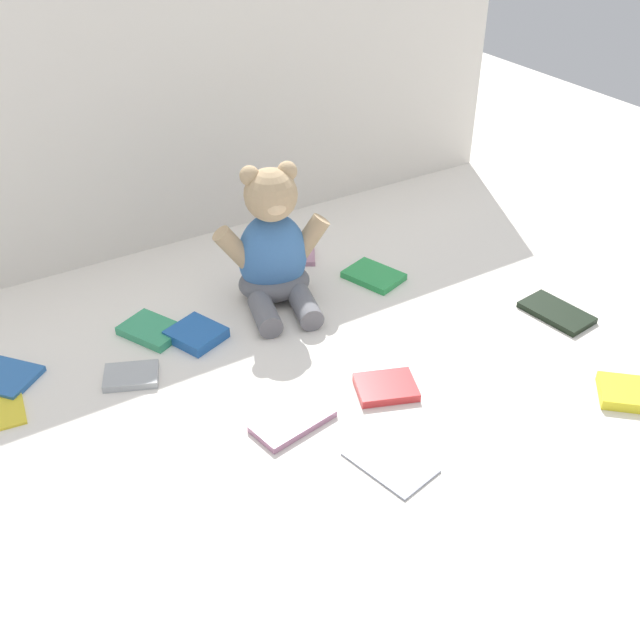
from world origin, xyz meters
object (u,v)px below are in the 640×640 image
book_case_1 (386,387)px  book_case_8 (636,394)px  book_case_0 (374,276)px  book_case_11 (556,313)px  book_case_2 (196,334)px  teddy_bear (274,252)px  book_case_6 (293,421)px  book_case_9 (390,462)px  book_case_10 (152,330)px  book_case_7 (291,255)px  book_case_3 (131,376)px

book_case_1 → book_case_8: bearing=-103.0°
book_case_0 → book_case_11: book_case_0 is taller
book_case_0 → book_case_2: book_case_2 is taller
teddy_bear → book_case_6: bearing=-99.9°
book_case_0 → book_case_11: bearing=108.8°
book_case_9 → book_case_10: (-0.18, 0.50, 0.00)m
book_case_7 → book_case_11: 0.56m
book_case_3 → book_case_7: book_case_3 is taller
book_case_10 → book_case_2: bearing=-67.9°
book_case_8 → book_case_9: bearing=-59.7°
book_case_3 → book_case_1: bearing=-102.4°
teddy_bear → book_case_11: (0.43, -0.34, -0.10)m
book_case_8 → book_case_9: book_case_8 is taller
book_case_2 → book_case_9: bearing=-96.5°
book_case_2 → book_case_8: bearing=-65.4°
book_case_0 → book_case_8: 0.56m
book_case_6 → book_case_9: bearing=-161.8°
book_case_0 → book_case_1: (-0.19, -0.31, 0.00)m
book_case_1 → book_case_3: book_case_1 is taller
book_case_1 → teddy_bear: bearing=24.2°
book_case_7 → book_case_8: bearing=49.4°
book_case_3 → book_case_11: size_ratio=0.69×
book_case_3 → book_case_6: size_ratio=0.70×
teddy_bear → book_case_3: (-0.33, -0.10, -0.10)m
book_case_2 → book_case_0: bearing=-20.8°
book_case_3 → book_case_11: 0.80m
teddy_bear → book_case_1: (0.02, -0.35, -0.10)m
book_case_7 → book_case_9: book_case_7 is taller
book_case_10 → book_case_3: bearing=-152.3°
teddy_bear → book_case_2: (-0.19, -0.05, -0.09)m
book_case_1 → book_case_9: 0.17m
book_case_3 → book_case_8: (0.69, -0.48, 0.00)m
teddy_bear → book_case_2: size_ratio=3.05×
book_case_2 → book_case_9: (0.12, -0.44, -0.01)m
book_case_6 → book_case_11: bearing=-99.8°
book_case_9 → book_case_7: bearing=61.5°
book_case_8 → book_case_1: bearing=-82.0°
book_case_3 → book_case_10: bearing=-13.1°
teddy_bear → book_case_3: teddy_bear is taller
book_case_11 → book_case_7: bearing=-62.1°
book_case_6 → teddy_bear: bearing=-34.5°
teddy_bear → book_case_9: teddy_bear is taller
book_case_0 → book_case_7: bearing=-77.2°
teddy_bear → book_case_6: teddy_bear is taller
book_case_1 → book_case_8: size_ratio=0.83×
book_case_7 → book_case_1: bearing=19.2°
book_case_3 → book_case_10: (0.08, 0.11, 0.00)m
book_case_0 → book_case_10: (-0.46, 0.05, 0.00)m
book_case_10 → book_case_11: size_ratio=0.83×
book_case_9 → book_case_10: book_case_10 is taller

